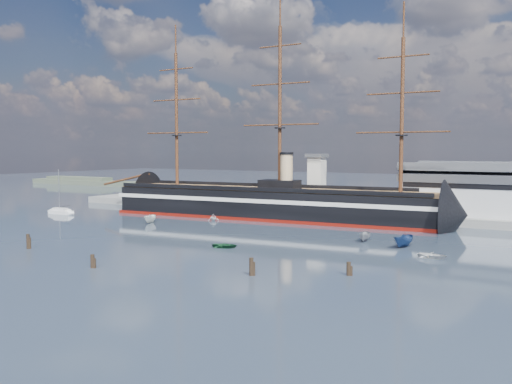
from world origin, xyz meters
The scene contains 16 objects.
ground centered at (0.00, 40.00, 0.00)m, with size 600.00×600.00×0.00m, color #253245.
quay centered at (10.00, 76.00, 0.00)m, with size 180.00×18.00×2.00m, color slate.
quay_tower centered at (3.00, 73.00, 9.75)m, with size 5.00×5.00×15.00m.
shoreline centered at (-139.23, 135.00, 1.45)m, with size 120.00×10.00×4.00m.
warship centered at (-5.39, 60.00, 4.04)m, with size 113.41×22.40×53.94m.
sailboat centered at (-59.92, 38.15, 0.80)m, with size 7.95×2.51×12.63m.
motorboat_a centered at (-25.17, 36.09, 0.00)m, with size 6.24×2.29×2.50m, color white.
motorboat_b centered at (10.51, 16.06, 0.00)m, with size 2.88×1.15×1.34m, color #1B502C.
motorboat_c centered at (30.39, 36.23, 0.00)m, with size 5.80×2.13×2.32m, color gray.
motorboat_d centered at (-14.41, 47.94, 0.00)m, with size 5.18×2.25×1.90m, color silver.
motorboat_e centered at (46.18, 25.39, 0.00)m, with size 3.02×1.21×1.41m, color silver.
motorboat_f centered at (38.99, 33.27, 0.00)m, with size 7.16×2.63×2.86m, color navy.
piling_near_left centered at (-20.13, -3.20, 0.00)m, with size 0.64×0.64×3.41m, color black.
piling_near_mid centered at (2.97, -9.31, 0.00)m, with size 0.64×0.64×2.82m, color black.
piling_near_right centered at (26.77, -1.29, 0.00)m, with size 0.64×0.64×3.33m, color black.
piling_far_right centered at (38.91, 5.91, 0.00)m, with size 0.64×0.64×2.70m, color black.
Camera 1 is at (68.96, -70.98, 18.33)m, focal length 40.00 mm.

